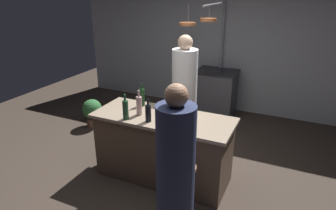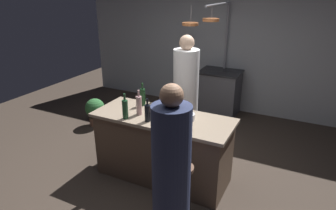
% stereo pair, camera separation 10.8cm
% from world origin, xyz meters
% --- Properties ---
extents(ground_plane, '(9.00, 9.00, 0.00)m').
position_xyz_m(ground_plane, '(0.00, 0.00, 0.00)').
color(ground_plane, '#382D26').
extents(back_wall, '(6.40, 0.16, 2.60)m').
position_xyz_m(back_wall, '(0.00, 2.85, 1.30)').
color(back_wall, '#9EA3A8').
rests_on(back_wall, ground_plane).
extents(kitchen_island, '(1.80, 0.72, 0.90)m').
position_xyz_m(kitchen_island, '(0.00, 0.00, 0.45)').
color(kitchen_island, brown).
rests_on(kitchen_island, ground_plane).
extents(stove_range, '(0.80, 0.64, 0.89)m').
position_xyz_m(stove_range, '(0.00, 2.45, 0.45)').
color(stove_range, '#47474C').
rests_on(stove_range, ground_plane).
extents(chef, '(0.38, 0.38, 1.80)m').
position_xyz_m(chef, '(-0.06, 0.86, 0.83)').
color(chef, white).
rests_on(chef, ground_plane).
extents(bar_stool_right, '(0.28, 0.28, 0.68)m').
position_xyz_m(bar_stool_right, '(0.54, -0.62, 0.38)').
color(bar_stool_right, '#4C4C51').
rests_on(bar_stool_right, ground_plane).
extents(guest_right, '(0.36, 0.36, 1.70)m').
position_xyz_m(guest_right, '(0.60, -0.97, 0.79)').
color(guest_right, '#262D4C').
rests_on(guest_right, ground_plane).
extents(overhead_pot_rack, '(0.61, 1.30, 2.17)m').
position_xyz_m(overhead_pot_rack, '(-0.07, 2.02, 1.65)').
color(overhead_pot_rack, gray).
rests_on(overhead_pot_rack, ground_plane).
extents(potted_plant, '(0.36, 0.36, 0.52)m').
position_xyz_m(potted_plant, '(-1.88, 0.88, 0.30)').
color(potted_plant, brown).
rests_on(potted_plant, ground_plane).
extents(pepper_mill, '(0.05, 0.05, 0.21)m').
position_xyz_m(pepper_mill, '(0.43, -0.22, 1.01)').
color(pepper_mill, '#382319').
rests_on(pepper_mill, kitchen_island).
extents(wine_bottle_dark, '(0.07, 0.07, 0.29)m').
position_xyz_m(wine_bottle_dark, '(-0.10, -0.21, 1.01)').
color(wine_bottle_dark, black).
rests_on(wine_bottle_dark, kitchen_island).
extents(wine_bottle_rose, '(0.07, 0.07, 0.33)m').
position_xyz_m(wine_bottle_rose, '(-0.30, -0.08, 1.03)').
color(wine_bottle_rose, '#B78C8E').
rests_on(wine_bottle_rose, kitchen_island).
extents(wine_bottle_red, '(0.07, 0.07, 0.32)m').
position_xyz_m(wine_bottle_red, '(-0.42, 0.21, 1.03)').
color(wine_bottle_red, '#143319').
rests_on(wine_bottle_red, kitchen_island).
extents(wine_bottle_amber, '(0.07, 0.07, 0.30)m').
position_xyz_m(wine_bottle_amber, '(0.36, -0.18, 1.01)').
color(wine_bottle_amber, brown).
rests_on(wine_bottle_amber, kitchen_island).
extents(wine_bottle_green, '(0.07, 0.07, 0.32)m').
position_xyz_m(wine_bottle_green, '(-0.39, -0.26, 1.03)').
color(wine_bottle_green, '#193D23').
rests_on(wine_bottle_green, kitchen_island).
extents(wine_glass_near_right_guest, '(0.07, 0.07, 0.15)m').
position_xyz_m(wine_glass_near_right_guest, '(0.03, 0.10, 1.01)').
color(wine_glass_near_right_guest, silver).
rests_on(wine_glass_near_right_guest, kitchen_island).
extents(wine_glass_by_chef, '(0.07, 0.07, 0.15)m').
position_xyz_m(wine_glass_by_chef, '(0.25, 0.23, 1.01)').
color(wine_glass_by_chef, silver).
rests_on(wine_glass_by_chef, kitchen_island).
extents(mixing_bowl_wooden, '(0.21, 0.21, 0.08)m').
position_xyz_m(mixing_bowl_wooden, '(0.12, -0.10, 0.94)').
color(mixing_bowl_wooden, brown).
rests_on(mixing_bowl_wooden, kitchen_island).
extents(mixing_bowl_steel, '(0.21, 0.21, 0.08)m').
position_xyz_m(mixing_bowl_steel, '(0.31, 0.04, 0.94)').
color(mixing_bowl_steel, '#B7B7BC').
rests_on(mixing_bowl_steel, kitchen_island).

